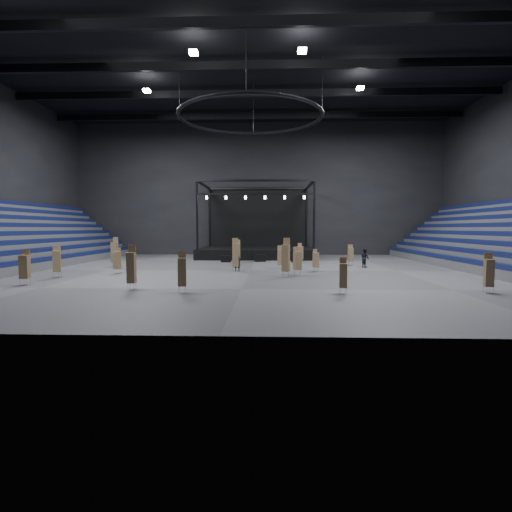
{
  "coord_description": "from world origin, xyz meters",
  "views": [
    {
      "loc": [
        1.71,
        -34.22,
        3.65
      ],
      "look_at": [
        0.55,
        -2.0,
        1.4
      ],
      "focal_mm": 28.0,
      "sensor_mm": 36.0,
      "label": 1
    }
  ],
  "objects_px": {
    "chair_stack_13": "(131,267)",
    "flight_case_left": "(226,259)",
    "chair_stack_5": "(343,275)",
    "chair_stack_9": "(57,261)",
    "chair_stack_2": "(297,260)",
    "chair_stack_6": "(117,260)",
    "chair_stack_15": "(25,266)",
    "chair_stack_1": "(182,271)",
    "chair_stack_7": "(237,251)",
    "man_center": "(237,262)",
    "chair_stack_0": "(286,257)",
    "crew_member": "(365,258)",
    "stage": "(257,246)",
    "chair_stack_8": "(280,257)",
    "flight_case_mid": "(260,258)",
    "chair_stack_4": "(489,272)",
    "chair_stack_14": "(235,255)",
    "chair_stack_3": "(300,253)",
    "flight_case_right": "(297,259)",
    "chair_stack_10": "(316,260)",
    "chair_stack_11": "(115,252)",
    "chair_stack_12": "(351,254)"
  },
  "relations": [
    {
      "from": "chair_stack_8",
      "to": "flight_case_mid",
      "type": "bearing_deg",
      "value": 99.69
    },
    {
      "from": "chair_stack_12",
      "to": "crew_member",
      "type": "xyz_separation_m",
      "value": [
        0.98,
        -1.75,
        -0.23
      ]
    },
    {
      "from": "chair_stack_5",
      "to": "chair_stack_4",
      "type": "bearing_deg",
      "value": 7.89
    },
    {
      "from": "chair_stack_3",
      "to": "flight_case_left",
      "type": "bearing_deg",
      "value": 154.22
    },
    {
      "from": "flight_case_right",
      "to": "chair_stack_5",
      "type": "xyz_separation_m",
      "value": [
        1.22,
        -20.67,
        0.7
      ]
    },
    {
      "from": "flight_case_mid",
      "to": "chair_stack_0",
      "type": "height_order",
      "value": "chair_stack_0"
    },
    {
      "from": "flight_case_mid",
      "to": "chair_stack_2",
      "type": "bearing_deg",
      "value": -75.81
    },
    {
      "from": "chair_stack_0",
      "to": "chair_stack_5",
      "type": "distance_m",
      "value": 7.99
    },
    {
      "from": "chair_stack_14",
      "to": "man_center",
      "type": "height_order",
      "value": "chair_stack_14"
    },
    {
      "from": "chair_stack_6",
      "to": "chair_stack_15",
      "type": "bearing_deg",
      "value": -95.36
    },
    {
      "from": "chair_stack_3",
      "to": "chair_stack_5",
      "type": "bearing_deg",
      "value": -106.17
    },
    {
      "from": "stage",
      "to": "flight_case_left",
      "type": "xyz_separation_m",
      "value": [
        -3.07,
        -7.85,
        -1.09
      ]
    },
    {
      "from": "flight_case_left",
      "to": "chair_stack_5",
      "type": "relative_size",
      "value": 0.53
    },
    {
      "from": "chair_stack_14",
      "to": "chair_stack_13",
      "type": "bearing_deg",
      "value": -125.31
    },
    {
      "from": "chair_stack_0",
      "to": "chair_stack_6",
      "type": "distance_m",
      "value": 13.64
    },
    {
      "from": "chair_stack_6",
      "to": "man_center",
      "type": "xyz_separation_m",
      "value": [
        9.53,
        2.03,
        -0.31
      ]
    },
    {
      "from": "flight_case_left",
      "to": "crew_member",
      "type": "xyz_separation_m",
      "value": [
        13.63,
        -5.08,
        0.52
      ]
    },
    {
      "from": "chair_stack_1",
      "to": "chair_stack_7",
      "type": "height_order",
      "value": "chair_stack_7"
    },
    {
      "from": "chair_stack_9",
      "to": "chair_stack_10",
      "type": "relative_size",
      "value": 1.25
    },
    {
      "from": "chair_stack_6",
      "to": "chair_stack_11",
      "type": "distance_m",
      "value": 5.93
    },
    {
      "from": "chair_stack_13",
      "to": "flight_case_left",
      "type": "bearing_deg",
      "value": 78.25
    },
    {
      "from": "flight_case_right",
      "to": "crew_member",
      "type": "relative_size",
      "value": 0.62
    },
    {
      "from": "chair_stack_8",
      "to": "chair_stack_10",
      "type": "distance_m",
      "value": 3.66
    },
    {
      "from": "man_center",
      "to": "chair_stack_14",
      "type": "bearing_deg",
      "value": 40.92
    },
    {
      "from": "chair_stack_13",
      "to": "stage",
      "type": "bearing_deg",
      "value": 74.92
    },
    {
      "from": "chair_stack_10",
      "to": "chair_stack_11",
      "type": "height_order",
      "value": "chair_stack_11"
    },
    {
      "from": "chair_stack_9",
      "to": "chair_stack_12",
      "type": "distance_m",
      "value": 25.86
    },
    {
      "from": "flight_case_mid",
      "to": "flight_case_right",
      "type": "height_order",
      "value": "flight_case_mid"
    },
    {
      "from": "chair_stack_5",
      "to": "chair_stack_8",
      "type": "xyz_separation_m",
      "value": [
        -3.19,
        13.48,
        0.04
      ]
    },
    {
      "from": "flight_case_left",
      "to": "chair_stack_13",
      "type": "bearing_deg",
      "value": -100.25
    },
    {
      "from": "flight_case_mid",
      "to": "man_center",
      "type": "bearing_deg",
      "value": -100.02
    },
    {
      "from": "flight_case_left",
      "to": "chair_stack_6",
      "type": "bearing_deg",
      "value": -124.45
    },
    {
      "from": "chair_stack_7",
      "to": "crew_member",
      "type": "relative_size",
      "value": 1.39
    },
    {
      "from": "chair_stack_1",
      "to": "chair_stack_3",
      "type": "relative_size",
      "value": 1.13
    },
    {
      "from": "chair_stack_7",
      "to": "man_center",
      "type": "xyz_separation_m",
      "value": [
        0.69,
        -8.63,
        -0.47
      ]
    },
    {
      "from": "chair_stack_2",
      "to": "chair_stack_9",
      "type": "xyz_separation_m",
      "value": [
        -17.81,
        -2.07,
        0.07
      ]
    },
    {
      "from": "chair_stack_4",
      "to": "chair_stack_6",
      "type": "bearing_deg",
      "value": 170.49
    },
    {
      "from": "chair_stack_9",
      "to": "chair_stack_13",
      "type": "height_order",
      "value": "chair_stack_13"
    },
    {
      "from": "crew_member",
      "to": "chair_stack_3",
      "type": "bearing_deg",
      "value": 32.39
    },
    {
      "from": "chair_stack_14",
      "to": "man_center",
      "type": "distance_m",
      "value": 0.68
    },
    {
      "from": "stage",
      "to": "chair_stack_3",
      "type": "relative_size",
      "value": 6.66
    },
    {
      "from": "chair_stack_7",
      "to": "chair_stack_0",
      "type": "bearing_deg",
      "value": -56.61
    },
    {
      "from": "flight_case_left",
      "to": "chair_stack_8",
      "type": "height_order",
      "value": "chair_stack_8"
    },
    {
      "from": "flight_case_mid",
      "to": "chair_stack_3",
      "type": "distance_m",
      "value": 4.61
    },
    {
      "from": "chair_stack_4",
      "to": "chair_stack_6",
      "type": "distance_m",
      "value": 26.17
    },
    {
      "from": "chair_stack_15",
      "to": "crew_member",
      "type": "relative_size",
      "value": 1.31
    },
    {
      "from": "chair_stack_2",
      "to": "chair_stack_8",
      "type": "xyz_separation_m",
      "value": [
        -1.23,
        4.95,
        -0.1
      ]
    },
    {
      "from": "chair_stack_5",
      "to": "chair_stack_7",
      "type": "xyz_separation_m",
      "value": [
        -7.55,
        20.0,
        0.21
      ]
    },
    {
      "from": "chair_stack_2",
      "to": "chair_stack_9",
      "type": "height_order",
      "value": "chair_stack_9"
    },
    {
      "from": "chair_stack_0",
      "to": "chair_stack_12",
      "type": "height_order",
      "value": "chair_stack_0"
    }
  ]
}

